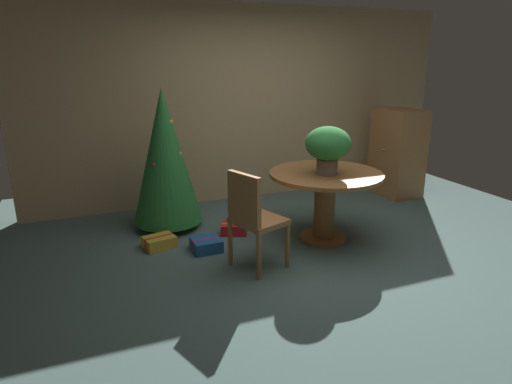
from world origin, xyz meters
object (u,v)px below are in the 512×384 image
at_px(round_dining_table, 325,192).
at_px(flower_vase, 328,146).
at_px(gift_box_gold, 159,242).
at_px(wooden_cabinet, 397,153).
at_px(holiday_tree, 165,156).
at_px(gift_box_blue, 206,244).
at_px(gift_box_red, 234,228).
at_px(wooden_chair_left, 253,215).

height_order(round_dining_table, flower_vase, flower_vase).
xyz_separation_m(round_dining_table, gift_box_gold, (-1.71, 0.46, -0.48)).
height_order(flower_vase, gift_box_gold, flower_vase).
bearing_deg(wooden_cabinet, holiday_tree, -178.64).
bearing_deg(gift_box_blue, flower_vase, -12.25).
relative_size(gift_box_blue, gift_box_red, 0.85).
xyz_separation_m(holiday_tree, gift_box_blue, (0.22, -0.81, -0.79)).
bearing_deg(round_dining_table, holiday_tree, 145.85).
xyz_separation_m(gift_box_blue, gift_box_red, (0.42, 0.32, -0.00)).
xyz_separation_m(round_dining_table, wooden_cabinet, (1.82, 1.09, 0.07)).
bearing_deg(holiday_tree, flower_vase, -36.33).
bearing_deg(wooden_chair_left, gift_box_red, 81.99).
xyz_separation_m(flower_vase, gift_box_gold, (-1.68, 0.52, -1.00)).
bearing_deg(gift_box_red, flower_vase, -35.89).
bearing_deg(gift_box_blue, wooden_chair_left, -62.22).
distance_m(wooden_chair_left, gift_box_gold, 1.19).
bearing_deg(flower_vase, holiday_tree, 143.67).
xyz_separation_m(round_dining_table, gift_box_blue, (-1.27, 0.21, -0.48)).
distance_m(holiday_tree, gift_box_red, 1.13).
distance_m(flower_vase, gift_box_gold, 2.02).
relative_size(flower_vase, wooden_cabinet, 0.41).
bearing_deg(round_dining_table, gift_box_blue, 170.76).
relative_size(round_dining_table, gift_box_red, 3.47).
xyz_separation_m(gift_box_gold, wooden_cabinet, (3.53, 0.63, 0.55)).
height_order(gift_box_red, wooden_cabinet, wooden_cabinet).
distance_m(round_dining_table, gift_box_red, 1.11).
distance_m(wooden_chair_left, holiday_tree, 1.50).
relative_size(wooden_chair_left, gift_box_red, 2.73).
xyz_separation_m(gift_box_gold, gift_box_red, (0.86, 0.07, -0.00)).
bearing_deg(flower_vase, gift_box_gold, 162.79).
distance_m(round_dining_table, flower_vase, 0.52).
xyz_separation_m(round_dining_table, flower_vase, (-0.03, -0.06, 0.52)).
bearing_deg(wooden_cabinet, wooden_chair_left, -152.66).
height_order(flower_vase, wooden_cabinet, flower_vase).
xyz_separation_m(gift_box_gold, gift_box_blue, (0.44, -0.25, 0.00)).
relative_size(holiday_tree, wooden_cabinet, 1.32).
xyz_separation_m(wooden_chair_left, gift_box_gold, (-0.73, 0.81, -0.47)).
relative_size(wooden_chair_left, gift_box_gold, 2.65).
bearing_deg(gift_box_blue, round_dining_table, -9.24).
bearing_deg(gift_box_gold, round_dining_table, -14.98).
bearing_deg(gift_box_red, wooden_cabinet, 11.85).
bearing_deg(gift_box_blue, gift_box_red, 37.59).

